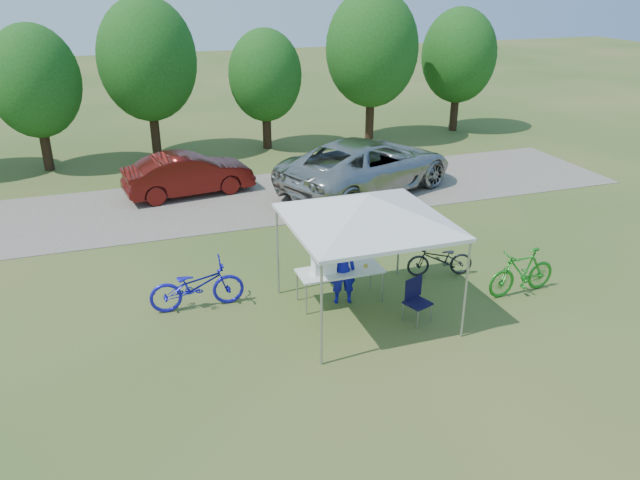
% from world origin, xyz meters
% --- Properties ---
extents(ground, '(100.00, 100.00, 0.00)m').
position_xyz_m(ground, '(0.00, 0.00, 0.00)').
color(ground, '#2D5119').
rests_on(ground, ground).
extents(gravel_strip, '(24.00, 5.00, 0.02)m').
position_xyz_m(gravel_strip, '(0.00, 8.00, 0.01)').
color(gravel_strip, gray).
rests_on(gravel_strip, ground).
extents(canopy, '(4.53, 4.53, 3.00)m').
position_xyz_m(canopy, '(0.00, 0.00, 2.65)').
color(canopy, '#A5A5AA').
rests_on(canopy, ground).
extents(treeline, '(24.89, 4.28, 6.30)m').
position_xyz_m(treeline, '(-0.29, 14.05, 3.53)').
color(treeline, '#382314').
rests_on(treeline, ground).
extents(folding_table, '(1.88, 0.78, 0.77)m').
position_xyz_m(folding_table, '(-0.31, 0.70, 0.73)').
color(folding_table, white).
rests_on(folding_table, ground).
extents(folding_chair, '(0.60, 0.63, 0.92)m').
position_xyz_m(folding_chair, '(0.92, -0.56, 0.54)').
color(folding_chair, black).
rests_on(folding_chair, ground).
extents(cooler, '(0.51, 0.34, 0.37)m').
position_xyz_m(cooler, '(-0.69, 0.70, 0.96)').
color(cooler, white).
rests_on(cooler, folding_table).
extents(ice_cream_cup, '(0.09, 0.09, 0.06)m').
position_xyz_m(ice_cream_cup, '(0.28, 0.65, 0.81)').
color(ice_cream_cup, gold).
rests_on(ice_cream_cup, folding_table).
extents(cyclist, '(0.64, 0.49, 1.59)m').
position_xyz_m(cyclist, '(-0.27, 0.64, 0.80)').
color(cyclist, '#13139D').
rests_on(cyclist, ground).
extents(bike_blue, '(2.06, 0.75, 1.08)m').
position_xyz_m(bike_blue, '(-3.35, 1.44, 0.54)').
color(bike_blue, '#1915B9').
rests_on(bike_blue, ground).
extents(bike_green, '(1.82, 0.63, 1.07)m').
position_xyz_m(bike_green, '(3.75, -0.29, 0.54)').
color(bike_green, '#1D831E').
rests_on(bike_green, ground).
extents(bike_dark, '(1.69, 0.91, 0.84)m').
position_xyz_m(bike_dark, '(2.44, 1.12, 0.42)').
color(bike_dark, black).
rests_on(bike_dark, ground).
extents(minivan, '(7.04, 5.29, 1.78)m').
position_xyz_m(minivan, '(3.24, 7.55, 0.91)').
color(minivan, '#A9A9A4').
rests_on(minivan, gravel_strip).
extents(sedan, '(4.33, 2.03, 1.37)m').
position_xyz_m(sedan, '(-2.44, 9.15, 0.71)').
color(sedan, '#54110E').
rests_on(sedan, gravel_strip).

